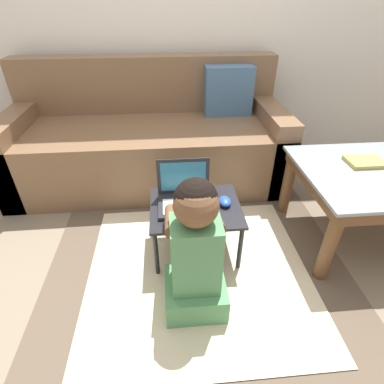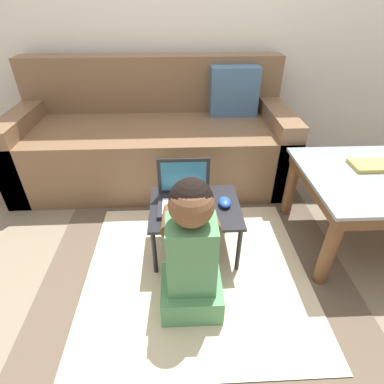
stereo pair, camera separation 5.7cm
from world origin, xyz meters
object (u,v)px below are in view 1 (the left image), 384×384
Objects in this scene: person_seated at (195,252)px; laptop at (184,198)px; couch at (150,141)px; book_on_table at (365,162)px; computer_mouse at (225,201)px; laptop_desk at (195,211)px.

laptop is at bearing 92.88° from person_seated.
book_on_table is at bearing -32.10° from couch.
computer_mouse is 0.13× the size of person_seated.
laptop is at bearing 173.56° from computer_mouse.
laptop_desk is at bearing -25.31° from laptop.
couch is at bearing 100.29° from person_seated.
person_seated is (-0.20, -0.37, 0.01)m from computer_mouse.
book_on_table is at bearing 7.41° from computer_mouse.
laptop reaches higher than laptop_desk.
couch is 1.28m from person_seated.
couch is at bearing 103.65° from laptop.
couch is 21.63× the size of computer_mouse.
laptop_desk is 0.10m from laptop.
laptop_desk is 1.00m from book_on_table.
laptop reaches higher than computer_mouse.
couch reaches higher than computer_mouse.
laptop_desk is at bearing -179.11° from computer_mouse.
couch reaches higher than laptop_desk.
book_on_table is (1.01, 0.48, 0.13)m from person_seated.
computer_mouse is at bearing -6.44° from laptop.
laptop is 0.40× the size of person_seated.
person_seated is at bearing -154.56° from book_on_table.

